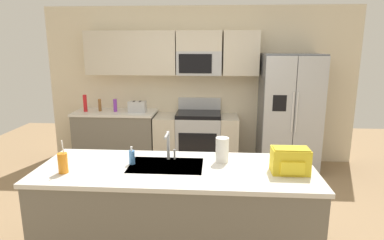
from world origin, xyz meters
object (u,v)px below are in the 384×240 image
Objects in this scene: range_oven at (196,139)px; bottle_red at (85,103)px; pepper_mill at (100,105)px; bottle_purple at (115,105)px; refrigerator at (289,113)px; soap_dispenser at (132,157)px; sink_faucet at (168,144)px; backpack at (290,160)px; paper_towel_roll at (222,150)px; drink_cup_orange at (63,163)px; toaster at (137,107)px.

bottle_red reaches higher than range_oven.
pepper_mill is 0.27m from bottle_purple.
refrigerator is 3.05m from soap_dispenser.
sink_faucet is 0.88× the size of backpack.
bottle_red is 1.16× the size of paper_towel_roll.
bottle_red is 2.74m from soap_dispenser.
refrigerator reaches higher than backpack.
drink_cup_orange is 1.98m from backpack.
bottle_red is 2.81m from sink_faucet.
pepper_mill is 0.24m from bottle_red.
bottle_purple is at bearing 178.94° from refrigerator.
sink_faucet is at bearing -69.68° from toaster.
bottle_purple is at bearing 126.95° from paper_towel_roll.
bottle_red is at bearing -179.88° from toaster.
bottle_purple is 0.65× the size of backpack.
soap_dispenser is (-0.33, -0.13, -0.10)m from sink_faucet.
range_oven is 2.91m from drink_cup_orange.
refrigerator is 2.82m from bottle_purple.
pepper_mill is 3.04m from paper_towel_roll.
range_oven is at bearing 86.49° from sink_faucet.
pepper_mill is at bearing 12.87° from bottle_red.
refrigerator is at bearing 46.39° from drink_cup_orange.
backpack is at bearing -101.67° from refrigerator.
soap_dispenser is at bearing 25.24° from drink_cup_orange.
range_oven is 4.82× the size of sink_faucet.
bottle_purple is at bearing 110.08° from soap_dispenser.
drink_cup_orange reaches higher than range_oven.
backpack reaches higher than toaster.
sink_faucet is 1.17× the size of paper_towel_roll.
soap_dispenser is (1.37, -2.37, -0.07)m from bottle_red.
bottle_red is at bearing -167.13° from pepper_mill.
soap_dispenser is (0.50, -2.37, -0.02)m from toaster.
soap_dispenser is at bearing -100.96° from range_oven.
paper_towel_roll is 0.63m from backpack.
sink_faucet is (-0.14, -2.29, 0.62)m from range_oven.
paper_towel_roll is (1.34, -2.25, 0.03)m from toaster.
soap_dispenser is (1.14, -2.42, -0.03)m from pepper_mill.
drink_cup_orange reaches higher than toaster.
drink_cup_orange reaches higher than soap_dispenser.
bottle_purple is 0.74× the size of sink_faucet.
bottle_red reaches higher than toaster.
sink_faucet is 1.13m from backpack.
drink_cup_orange is 0.60m from soap_dispenser.
bottle_red is at bearing 120.08° from soap_dispenser.
sink_faucet is at bearing -52.80° from bottle_red.
bottle_red is (-0.49, -0.03, 0.04)m from bottle_purple.
refrigerator reaches higher than drink_cup_orange.
sink_faucet reaches higher than backpack.
refrigerator is 2.52m from backpack.
refrigerator reaches higher than soap_dispenser.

